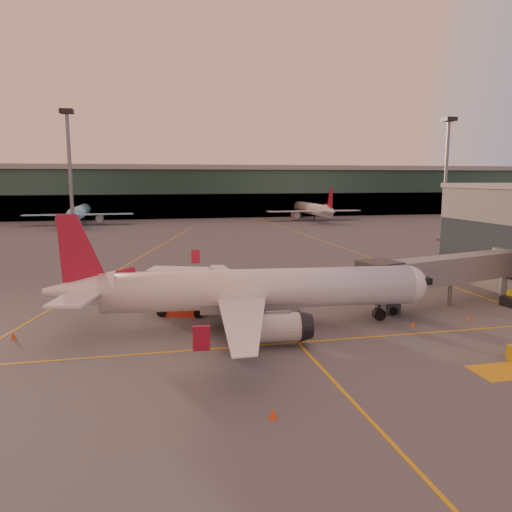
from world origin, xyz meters
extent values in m
plane|color=#4C4F54|center=(0.00, 0.00, 0.00)|extent=(600.00, 600.00, 0.00)
cube|color=gold|center=(0.00, 5.00, 0.01)|extent=(80.00, 0.25, 0.01)
cube|color=gold|center=(-10.00, 45.00, 0.01)|extent=(31.30, 115.98, 0.01)
cube|color=gold|center=(30.00, 70.00, 0.01)|extent=(0.25, 160.00, 0.01)
cube|color=gold|center=(5.00, -8.00, 0.01)|extent=(0.25, 30.00, 0.01)
cube|color=#19382D|center=(0.00, 142.00, 8.00)|extent=(400.00, 18.00, 16.00)
cube|color=gray|center=(0.00, 142.00, 16.80)|extent=(400.00, 20.00, 1.60)
cube|color=black|center=(0.00, 133.50, 4.00)|extent=(400.00, 1.00, 8.00)
cube|color=#2D3D47|center=(33.05, 18.00, 5.00)|extent=(0.30, 21.60, 6.00)
cylinder|color=slate|center=(-20.00, 66.00, 12.50)|extent=(0.70, 0.70, 25.00)
cube|color=black|center=(-20.00, 66.00, 25.20)|extent=(2.40, 2.40, 0.80)
cube|color=slate|center=(-20.00, 66.00, 0.25)|extent=(1.60, 1.60, 0.50)
cylinder|color=slate|center=(55.00, 62.00, 12.50)|extent=(0.70, 0.70, 25.00)
cube|color=black|center=(55.00, 62.00, 25.20)|extent=(2.40, 2.40, 0.80)
cube|color=slate|center=(55.00, 62.00, 0.25)|extent=(1.60, 1.60, 0.50)
cylinder|color=white|center=(2.99, 9.80, 3.54)|extent=(27.79, 5.99, 3.54)
sphere|color=white|center=(16.73, 8.57, 3.54)|extent=(3.47, 3.47, 3.47)
cube|color=black|center=(17.73, 8.48, 3.98)|extent=(1.79, 2.43, 0.62)
cone|color=white|center=(-12.42, 11.18, 3.81)|extent=(6.33, 3.89, 3.36)
cube|color=white|center=(-12.36, 8.14, 3.89)|extent=(4.08, 6.22, 0.18)
cylinder|color=silver|center=(3.18, 4.38, 1.59)|extent=(3.89, 2.62, 2.30)
cylinder|color=black|center=(0.78, 7.69, 0.80)|extent=(1.70, 1.38, 1.59)
cylinder|color=black|center=(0.78, 7.69, 1.28)|extent=(0.32, 0.32, 0.97)
cube|color=white|center=(-11.82, 14.17, 3.89)|extent=(3.14, 5.85, 0.18)
cylinder|color=silver|center=(4.14, 15.10, 1.59)|extent=(3.89, 2.62, 2.30)
cylinder|color=black|center=(1.19, 12.27, 0.80)|extent=(1.70, 1.38, 1.59)
cylinder|color=black|center=(1.19, 12.27, 1.28)|extent=(0.32, 0.32, 0.97)
cube|color=slate|center=(1.99, 9.89, 2.39)|extent=(8.96, 3.60, 1.42)
cylinder|color=black|center=(14.05, 8.81, 0.80)|extent=(1.17, 0.80, 1.12)
cube|color=slate|center=(24.30, 13.27, 3.84)|extent=(20.10, 7.96, 2.70)
cube|color=#2D3035|center=(15.11, 11.14, 3.84)|extent=(4.19, 4.19, 3.00)
cube|color=#2D3035|center=(16.61, 12.04, 1.20)|extent=(1.60, 2.40, 2.40)
cylinder|color=black|center=(16.61, 10.94, 0.40)|extent=(0.80, 0.40, 0.80)
cylinder|color=black|center=(16.61, 13.14, 0.40)|extent=(0.80, 0.40, 0.80)
cylinder|color=slate|center=(24.30, 13.27, 1.27)|extent=(0.50, 0.50, 2.54)
cylinder|color=slate|center=(34.00, 16.00, 3.84)|extent=(4.40, 4.40, 3.00)
cylinder|color=slate|center=(34.00, 16.00, 1.27)|extent=(2.40, 2.40, 2.54)
cube|color=red|center=(-3.42, 15.72, 0.76)|extent=(3.87, 3.38, 1.52)
cube|color=silver|center=(-3.70, 15.83, 3.14)|extent=(6.38, 4.36, 2.83)
cylinder|color=black|center=(-5.54, 15.20, 0.46)|extent=(0.98, 0.64, 0.91)
cylinder|color=black|center=(-2.11, 13.97, 0.46)|extent=(0.98, 0.64, 0.91)
cone|color=#E5460C|center=(22.82, 7.68, 0.26)|extent=(0.41, 0.41, 0.52)
cube|color=#E5460C|center=(22.82, 7.68, 0.01)|extent=(0.35, 0.35, 0.03)
cone|color=#E5460C|center=(-17.86, 11.02, 0.30)|extent=(0.47, 0.47, 0.60)
cube|color=#E5460C|center=(-17.86, 11.02, 0.02)|extent=(0.41, 0.41, 0.03)
cone|color=#E5460C|center=(-0.23, -7.15, 0.29)|extent=(0.46, 0.46, 0.58)
cube|color=#E5460C|center=(-0.23, -7.15, 0.02)|extent=(0.39, 0.39, 0.03)
cone|color=#E5460C|center=(0.50, 25.86, 0.26)|extent=(0.40, 0.40, 0.51)
cube|color=#E5460C|center=(0.50, 25.86, 0.01)|extent=(0.35, 0.35, 0.03)
cone|color=#E5460C|center=(16.52, 6.95, 0.24)|extent=(0.38, 0.38, 0.48)
cube|color=#E5460C|center=(16.52, 6.95, 0.01)|extent=(0.32, 0.32, 0.03)
camera|label=1|loc=(-6.83, -32.37, 13.29)|focal=35.00mm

